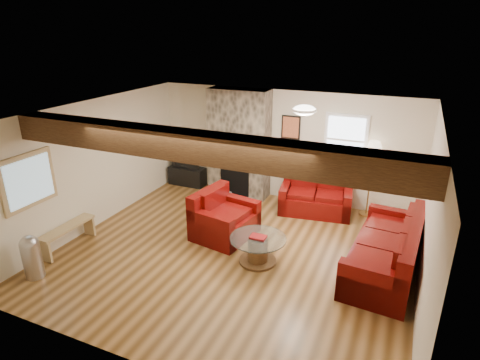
# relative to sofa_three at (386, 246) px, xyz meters

# --- Properties ---
(room) EXTENTS (8.00, 8.00, 8.00)m
(room) POSITION_rel_sofa_three_xyz_m (-2.48, -0.49, 0.80)
(room) COLOR brown
(room) RESTS_ON ground
(floor) EXTENTS (6.00, 6.00, 0.00)m
(floor) POSITION_rel_sofa_three_xyz_m (-2.48, -0.49, -0.45)
(floor) COLOR brown
(floor) RESTS_ON ground
(oak_beam) EXTENTS (6.00, 0.36, 0.38)m
(oak_beam) POSITION_rel_sofa_three_xyz_m (-2.48, -1.74, 1.86)
(oak_beam) COLOR black
(oak_beam) RESTS_ON room
(chimney_breast) EXTENTS (1.40, 0.67, 2.50)m
(chimney_breast) POSITION_rel_sofa_three_xyz_m (-3.48, 2.00, 0.77)
(chimney_breast) COLOR #37322A
(chimney_breast) RESTS_ON floor
(back_window) EXTENTS (0.90, 0.08, 1.10)m
(back_window) POSITION_rel_sofa_three_xyz_m (-1.13, 2.22, 1.10)
(back_window) COLOR white
(back_window) RESTS_ON room
(hatch_window) EXTENTS (0.08, 1.00, 0.90)m
(hatch_window) POSITION_rel_sofa_three_xyz_m (-5.44, -1.99, 1.00)
(hatch_window) COLOR tan
(hatch_window) RESTS_ON room
(ceiling_dome) EXTENTS (0.40, 0.40, 0.18)m
(ceiling_dome) POSITION_rel_sofa_three_xyz_m (-1.58, 0.41, 1.99)
(ceiling_dome) COLOR white
(ceiling_dome) RESTS_ON room
(artwork_back) EXTENTS (0.42, 0.06, 0.52)m
(artwork_back) POSITION_rel_sofa_three_xyz_m (-2.33, 2.22, 1.25)
(artwork_back) COLOR black
(artwork_back) RESTS_ON room
(artwork_right) EXTENTS (0.06, 0.55, 0.42)m
(artwork_right) POSITION_rel_sofa_three_xyz_m (0.48, -0.19, 1.30)
(artwork_right) COLOR black
(artwork_right) RESTS_ON room
(sofa_three) EXTENTS (1.15, 2.39, 0.90)m
(sofa_three) POSITION_rel_sofa_three_xyz_m (0.00, 0.00, 0.00)
(sofa_three) COLOR #400604
(sofa_three) RESTS_ON floor
(loveseat) EXTENTS (1.60, 1.07, 0.79)m
(loveseat) POSITION_rel_sofa_three_xyz_m (-1.56, 1.74, -0.05)
(loveseat) COLOR #400604
(loveseat) RESTS_ON floor
(armchair_red) EXTENTS (1.13, 1.24, 0.89)m
(armchair_red) POSITION_rel_sofa_three_xyz_m (-2.89, -0.00, -0.00)
(armchair_red) COLOR #400604
(armchair_red) RESTS_ON floor
(coffee_table) EXTENTS (0.95, 0.95, 0.50)m
(coffee_table) POSITION_rel_sofa_three_xyz_m (-1.99, -0.60, -0.22)
(coffee_table) COLOR #442A16
(coffee_table) RESTS_ON floor
(tv_cabinet) EXTENTS (0.92, 0.37, 0.46)m
(tv_cabinet) POSITION_rel_sofa_three_xyz_m (-4.93, 2.04, -0.22)
(tv_cabinet) COLOR black
(tv_cabinet) RESTS_ON floor
(television) EXTENTS (0.76, 0.10, 0.44)m
(television) POSITION_rel_sofa_three_xyz_m (-4.93, 2.04, 0.23)
(television) COLOR black
(television) RESTS_ON tv_cabinet
(floor_lamp) EXTENTS (0.42, 0.42, 1.62)m
(floor_lamp) POSITION_rel_sofa_three_xyz_m (-0.53, 2.06, 0.94)
(floor_lamp) COLOR tan
(floor_lamp) RESTS_ON floor
(pine_bench) EXTENTS (0.26, 1.13, 0.42)m
(pine_bench) POSITION_rel_sofa_three_xyz_m (-5.31, -1.52, -0.24)
(pine_bench) COLOR tan
(pine_bench) RESTS_ON floor
(pedal_bin) EXTENTS (0.35, 0.35, 0.74)m
(pedal_bin) POSITION_rel_sofa_three_xyz_m (-5.12, -2.44, -0.08)
(pedal_bin) COLOR #B3B3B8
(pedal_bin) RESTS_ON floor
(coal_bucket) EXTENTS (0.36, 0.36, 0.34)m
(coal_bucket) POSITION_rel_sofa_three_xyz_m (-3.49, 1.20, -0.28)
(coal_bucket) COLOR slate
(coal_bucket) RESTS_ON floor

